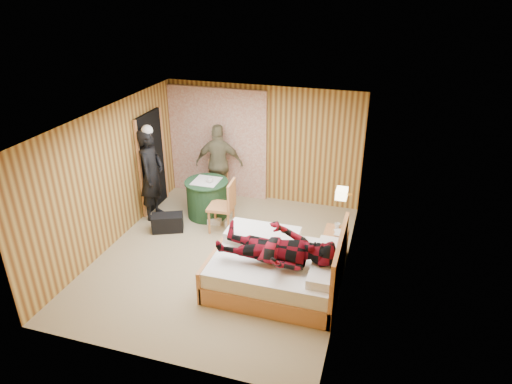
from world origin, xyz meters
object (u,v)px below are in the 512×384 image
(nightstand, at_px, (335,245))
(woman_standing, at_px, (152,175))
(man_at_table, at_px, (219,164))
(chair_near, at_px, (226,203))
(round_table, at_px, (207,198))
(man_on_bed, at_px, (277,241))
(bed, at_px, (278,269))
(wall_lamp, at_px, (342,193))
(duffel_bag, at_px, (168,223))
(chair_far, at_px, (218,178))

(nightstand, height_order, woman_standing, woman_standing)
(man_at_table, bearing_deg, chair_near, 105.23)
(nightstand, xyz_separation_m, round_table, (-2.72, 0.85, 0.11))
(woman_standing, relative_size, man_at_table, 1.08)
(round_table, relative_size, man_on_bed, 0.50)
(man_at_table, bearing_deg, bed, 116.57)
(wall_lamp, height_order, bed, wall_lamp)
(duffel_bag, relative_size, man_at_table, 0.34)
(chair_near, bearing_deg, bed, 40.61)
(wall_lamp, height_order, man_at_table, man_at_table)
(round_table, bearing_deg, duffel_bag, -122.30)
(chair_near, distance_m, woman_standing, 1.63)
(chair_near, bearing_deg, chair_far, -156.64)
(wall_lamp, relative_size, chair_far, 0.28)
(chair_far, relative_size, man_at_table, 0.54)
(chair_far, bearing_deg, bed, -68.77)
(round_table, relative_size, man_at_table, 0.51)
(nightstand, height_order, round_table, round_table)
(chair_near, relative_size, man_on_bed, 0.59)
(nightstand, distance_m, chair_far, 3.16)
(round_table, distance_m, duffel_bag, 0.97)
(chair_far, xyz_separation_m, chair_near, (0.60, -1.16, 0.06))
(duffel_bag, bearing_deg, nightstand, -24.62)
(wall_lamp, relative_size, man_on_bed, 0.15)
(chair_near, xyz_separation_m, woman_standing, (-1.59, 0.12, 0.33))
(woman_standing, xyz_separation_m, man_on_bed, (3.00, -1.74, 0.04))
(bed, height_order, round_table, bed)
(chair_near, relative_size, woman_standing, 0.56)
(chair_far, bearing_deg, round_table, -104.74)
(nightstand, relative_size, woman_standing, 0.30)
(round_table, xyz_separation_m, chair_near, (0.58, -0.47, 0.21))
(chair_far, bearing_deg, woman_standing, -149.99)
(woman_standing, bearing_deg, chair_near, -99.20)
(chair_far, height_order, duffel_bag, chair_far)
(bed, distance_m, round_table, 2.71)
(chair_far, relative_size, woman_standing, 0.50)
(man_on_bed, bearing_deg, round_table, 133.59)
(man_on_bed, bearing_deg, bed, 96.41)
(chair_far, bearing_deg, man_at_table, 45.13)
(woman_standing, bearing_deg, duffel_bag, -136.83)
(bed, bearing_deg, wall_lamp, 50.42)
(chair_far, distance_m, woman_standing, 1.49)
(chair_near, xyz_separation_m, man_at_table, (-0.58, 1.20, 0.26))
(chair_far, xyz_separation_m, man_on_bed, (2.02, -2.78, 0.43))
(chair_near, bearing_deg, man_at_table, -158.40)
(chair_far, bearing_deg, wall_lamp, -46.37)
(duffel_bag, relative_size, man_on_bed, 0.33)
(round_table, distance_m, man_at_table, 0.87)
(wall_lamp, relative_size, woman_standing, 0.14)
(man_at_table, bearing_deg, wall_lamp, 138.88)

